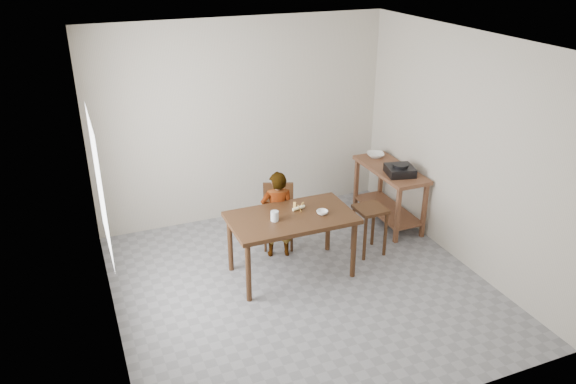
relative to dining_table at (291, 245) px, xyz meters
name	(u,v)px	position (x,y,z in m)	size (l,w,h in m)	color
floor	(301,288)	(0.00, -0.30, -0.40)	(4.00, 4.00, 0.04)	gray
ceiling	(304,40)	(0.00, -0.30, 2.35)	(4.00, 4.00, 0.04)	white
wall_back	(242,121)	(0.00, 1.72, 0.98)	(4.00, 0.04, 2.70)	beige
wall_front	(415,277)	(0.00, -2.32, 0.98)	(4.00, 0.04, 2.70)	beige
wall_left	(98,209)	(-2.02, -0.30, 0.98)	(0.04, 4.00, 2.70)	beige
wall_right	(463,150)	(2.02, -0.30, 0.98)	(0.04, 4.00, 2.70)	beige
window_pane	(99,185)	(-1.97, -0.10, 1.12)	(0.02, 1.10, 1.30)	white
dining_table	(291,245)	(0.00, 0.00, 0.00)	(1.40, 0.80, 0.75)	#3B2211
prep_counter	(389,195)	(1.72, 0.70, 0.03)	(0.50, 1.20, 0.80)	brown
child	(278,214)	(0.01, 0.45, 0.18)	(0.40, 0.27, 1.11)	white
dining_chair	(278,217)	(0.10, 0.67, 0.02)	(0.38, 0.38, 0.79)	#3B2211
stool	(369,230)	(1.07, 0.08, -0.07)	(0.35, 0.35, 0.61)	#3B2211
glass_tumbler	(275,216)	(-0.21, -0.04, 0.43)	(0.09, 0.09, 0.11)	silver
small_bowl	(322,212)	(0.34, -0.09, 0.40)	(0.13, 0.13, 0.04)	white
banana	(299,207)	(0.13, 0.11, 0.41)	(0.17, 0.12, 0.06)	#FBE35C
serving_bowl	(375,155)	(1.73, 1.13, 0.45)	(0.24, 0.24, 0.06)	white
gas_burner	(400,171)	(1.70, 0.46, 0.48)	(0.34, 0.34, 0.11)	black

